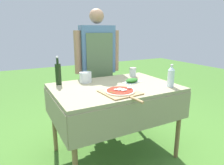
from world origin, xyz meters
name	(u,v)px	position (x,y,z in m)	size (l,w,h in m)	color
ground_plane	(114,153)	(0.00, 0.00, 0.00)	(12.00, 12.00, 0.00)	#477A2D
prep_table	(114,94)	(0.00, 0.00, 0.71)	(1.29, 0.90, 0.81)	gray
person_cook	(98,61)	(0.10, 0.66, 0.97)	(0.61, 0.23, 1.64)	#70604C
pizza_on_peel	(121,92)	(-0.07, -0.25, 0.82)	(0.34, 0.50, 0.05)	tan
oil_bottle	(58,73)	(-0.50, 0.33, 0.93)	(0.06, 0.06, 0.30)	black
water_bottle	(171,76)	(0.49, -0.30, 0.91)	(0.07, 0.07, 0.23)	silver
herb_container	(132,81)	(0.24, 0.03, 0.83)	(0.22, 0.18, 0.05)	silver
mixing_tub	(86,77)	(-0.21, 0.29, 0.86)	(0.14, 0.14, 0.12)	silver
sauce_jar	(133,73)	(0.42, 0.28, 0.85)	(0.08, 0.08, 0.11)	silver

